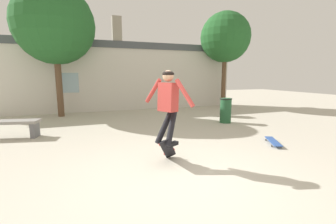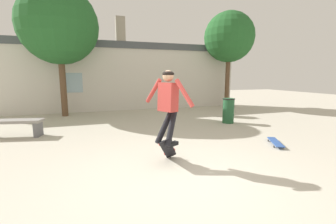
{
  "view_description": "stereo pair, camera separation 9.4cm",
  "coord_description": "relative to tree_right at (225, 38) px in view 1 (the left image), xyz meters",
  "views": [
    {
      "loc": [
        -1.43,
        -3.37,
        1.73
      ],
      "look_at": [
        -0.0,
        0.58,
        1.05
      ],
      "focal_mm": 24.0,
      "sensor_mm": 36.0,
      "label": 1
    },
    {
      "loc": [
        -1.34,
        -3.4,
        1.73
      ],
      "look_at": [
        -0.0,
        0.58,
        1.05
      ],
      "focal_mm": 24.0,
      "sensor_mm": 36.0,
      "label": 2
    }
  ],
  "objects": [
    {
      "name": "skateboard_flipping",
      "position": [
        -5.57,
        -6.53,
        -3.43
      ],
      "size": [
        0.54,
        0.6,
        0.63
      ],
      "rotation": [
        0.0,
        0.0,
        1.01
      ],
      "color": "black"
    },
    {
      "name": "skater",
      "position": [
        -5.61,
        -6.62,
        -2.46
      ],
      "size": [
        0.65,
        1.1,
        1.44
      ],
      "rotation": [
        0.0,
        0.0,
        0.5
      ],
      "color": "#B23833"
    },
    {
      "name": "tree_right",
      "position": [
        0.0,
        0.0,
        0.0
      ],
      "size": [
        2.61,
        2.61,
        5.04
      ],
      "color": "brown",
      "rests_on": "ground_plane"
    },
    {
      "name": "building_backdrop",
      "position": [
        -5.61,
        0.93,
        -1.95
      ],
      "size": [
        13.24,
        0.52,
        4.53
      ],
      "color": "beige",
      "rests_on": "ground_plane"
    },
    {
      "name": "park_bench",
      "position": [
        -9.2,
        -3.29,
        -3.36
      ],
      "size": [
        1.74,
        0.78,
        0.5
      ],
      "rotation": [
        0.0,
        0.0,
        -0.21
      ],
      "color": "gray",
      "rests_on": "ground_plane"
    },
    {
      "name": "trash_bin",
      "position": [
        -2.24,
        -3.58,
        -3.24
      ],
      "size": [
        0.45,
        0.45,
        0.91
      ],
      "color": "#235633",
      "rests_on": "ground_plane"
    },
    {
      "name": "tree_left",
      "position": [
        -8.13,
        -0.08,
        0.04
      ],
      "size": [
        3.17,
        3.17,
        5.35
      ],
      "color": "brown",
      "rests_on": "ground_plane"
    },
    {
      "name": "skateboard_resting",
      "position": [
        -2.61,
        -6.27,
        -3.65
      ],
      "size": [
        0.58,
        0.85,
        0.08
      ],
      "rotation": [
        0.0,
        0.0,
        1.07
      ],
      "color": "#2D519E",
      "rests_on": "ground_plane"
    },
    {
      "name": "ground_plane",
      "position": [
        -5.61,
        -7.2,
        -3.72
      ],
      "size": [
        40.0,
        40.0,
        0.0
      ],
      "primitive_type": "plane",
      "color": "beige"
    }
  ]
}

